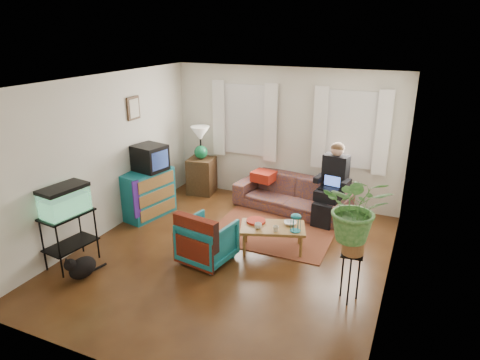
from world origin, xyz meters
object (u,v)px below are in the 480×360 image
at_px(armchair, 207,239).
at_px(plant_stand, 350,277).
at_px(aquarium_stand, 70,239).
at_px(coffee_table, 272,238).
at_px(dresser, 148,194).
at_px(sofa, 292,189).
at_px(side_table, 202,176).

bearing_deg(armchair, plant_stand, -174.84).
bearing_deg(aquarium_stand, coffee_table, 39.85).
bearing_deg(dresser, sofa, 40.78).
bearing_deg(dresser, coffee_table, 4.86).
bearing_deg(dresser, aquarium_stand, -78.67).
bearing_deg(sofa, armchair, -95.30).
height_order(side_table, plant_stand, side_table).
bearing_deg(sofa, aquarium_stand, -117.40).
xyz_separation_m(side_table, aquarium_stand, (-0.35, -3.28, 0.03)).
height_order(sofa, dresser, dresser).
height_order(dresser, aquarium_stand, dresser).
height_order(aquarium_stand, plant_stand, aquarium_stand).
bearing_deg(sofa, dresser, -141.89).
relative_size(aquarium_stand, plant_stand, 1.18).
relative_size(aquarium_stand, armchair, 1.13).
relative_size(sofa, dresser, 2.25).
bearing_deg(aquarium_stand, sofa, 61.52).
relative_size(sofa, coffee_table, 2.20).
bearing_deg(side_table, aquarium_stand, -96.08).
distance_m(side_table, plant_stand, 4.33).
height_order(armchair, plant_stand, armchair).
height_order(side_table, aquarium_stand, aquarium_stand).
height_order(dresser, coffee_table, dresser).
distance_m(side_table, aquarium_stand, 3.30).
distance_m(aquarium_stand, plant_stand, 3.92).
relative_size(dresser, plant_stand, 1.40).
relative_size(side_table, armchair, 1.04).
bearing_deg(plant_stand, armchair, 175.97).
bearing_deg(coffee_table, side_table, 122.72).
xyz_separation_m(sofa, side_table, (-1.99, 0.11, -0.05)).
xyz_separation_m(side_table, armchair, (1.41, -2.39, -0.01)).
height_order(coffee_table, plant_stand, plant_stand).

